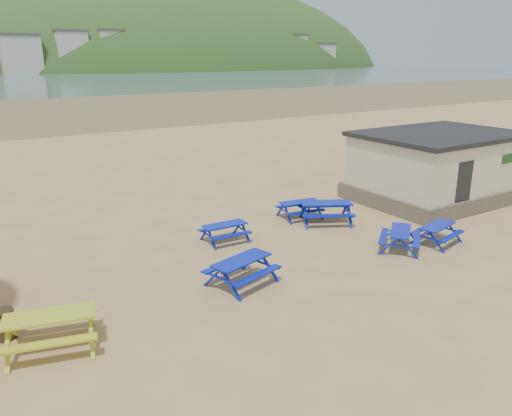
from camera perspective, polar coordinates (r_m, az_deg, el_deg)
ground at (r=17.63m, az=0.56°, el=-4.72°), size 400.00×400.00×0.00m
wet_sand at (r=69.59m, az=-25.40°, el=10.17°), size 400.00×400.00×0.00m
picnic_table_blue_a at (r=18.25m, az=-3.57°, el=-2.84°), size 1.62×1.32×0.67m
picnic_table_blue_b at (r=20.42m, az=7.97°, el=-0.50°), size 2.58×2.41×0.86m
picnic_table_blue_c at (r=20.91m, az=5.02°, el=-0.18°), size 1.88×1.60×0.71m
picnic_table_blue_d at (r=14.93m, az=-1.65°, el=-7.27°), size 2.23×1.97×0.79m
picnic_table_blue_e at (r=19.21m, az=19.95°, el=-2.81°), size 1.91×1.67×0.69m
picnic_table_blue_f at (r=18.22m, az=16.11°, el=-3.49°), size 2.16×2.11×0.70m
picnic_table_yellow at (r=12.82m, az=-22.34°, el=-12.90°), size 2.38×2.10×0.85m
litter_bin at (r=13.68m, az=-26.83°, el=-11.77°), size 0.51×0.51×0.75m
amenity_block at (r=24.87m, az=20.03°, el=4.54°), size 7.40×5.40×3.15m
headland_town at (r=263.23m, az=-10.65°, el=13.34°), size 264.00×144.00×108.00m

